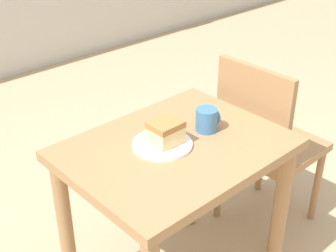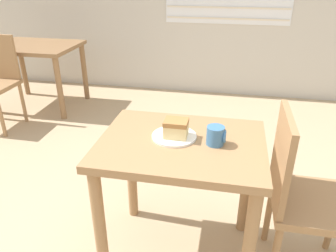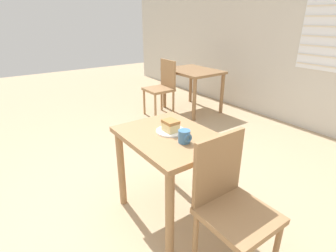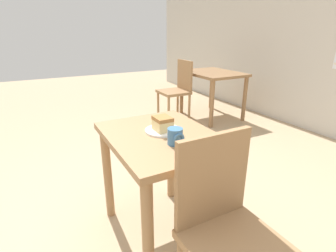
{
  "view_description": "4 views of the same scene",
  "coord_description": "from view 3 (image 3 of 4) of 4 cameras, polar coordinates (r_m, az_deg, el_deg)",
  "views": [
    {
      "loc": [
        -1.0,
        -0.77,
        1.64
      ],
      "look_at": [
        -0.01,
        0.3,
        0.82
      ],
      "focal_mm": 50.0,
      "sensor_mm": 36.0,
      "label": 1
    },
    {
      "loc": [
        0.23,
        -1.09,
        1.5
      ],
      "look_at": [
        -0.06,
        0.36,
        0.78
      ],
      "focal_mm": 35.0,
      "sensor_mm": 36.0,
      "label": 2
    },
    {
      "loc": [
        1.46,
        -0.75,
        1.54
      ],
      "look_at": [
        -0.03,
        0.31,
        0.78
      ],
      "focal_mm": 28.0,
      "sensor_mm": 36.0,
      "label": 3
    },
    {
      "loc": [
        1.32,
        -0.36,
        1.33
      ],
      "look_at": [
        -0.01,
        0.36,
        0.77
      ],
      "focal_mm": 28.0,
      "sensor_mm": 36.0,
      "label": 4
    }
  ],
  "objects": [
    {
      "name": "plate",
      "position": [
        1.99,
        0.55,
        -1.09
      ],
      "size": [
        0.22,
        0.22,
        0.01
      ],
      "color": "white",
      "rests_on": "dining_table_near"
    },
    {
      "name": "ground_plane",
      "position": [
        2.25,
        -6.37,
        -20.85
      ],
      "size": [
        14.0,
        14.0,
        0.0
      ],
      "primitive_type": "plane",
      "color": "tan"
    },
    {
      "name": "coffee_mug",
      "position": [
        1.81,
        3.62,
        -2.3
      ],
      "size": [
        0.09,
        0.08,
        0.09
      ],
      "color": "teal",
      "rests_on": "dining_table_near"
    },
    {
      "name": "cake_slice",
      "position": [
        1.96,
        0.56,
        0.08
      ],
      "size": [
        0.11,
        0.1,
        0.09
      ],
      "color": "#E5CC89",
      "rests_on": "plate"
    },
    {
      "name": "dining_table_near",
      "position": [
        2.01,
        0.55,
        -5.54
      ],
      "size": [
        0.81,
        0.62,
        0.73
      ],
      "color": "#9E754C",
      "rests_on": "ground_plane"
    },
    {
      "name": "dining_table_far",
      "position": [
        4.57,
        5.43,
        10.65
      ],
      "size": [
        0.92,
        0.71,
        0.72
      ],
      "color": "olive",
      "rests_on": "ground_plane"
    },
    {
      "name": "chair_far_corner",
      "position": [
        4.36,
        -1.32,
        8.75
      ],
      "size": [
        0.42,
        0.42,
        0.9
      ],
      "rotation": [
        0.0,
        0.0,
        -0.01
      ],
      "color": "#9E754C",
      "rests_on": "ground_plane"
    },
    {
      "name": "chair_near_window",
      "position": [
        1.71,
        13.43,
        -15.89
      ],
      "size": [
        0.41,
        0.41,
        0.9
      ],
      "rotation": [
        0.0,
        0.0,
        1.57
      ],
      "color": "#9E754C",
      "rests_on": "ground_plane"
    }
  ]
}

